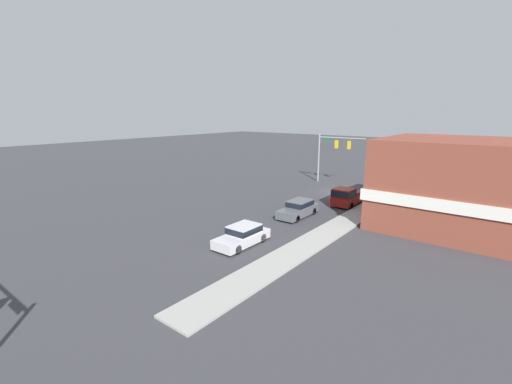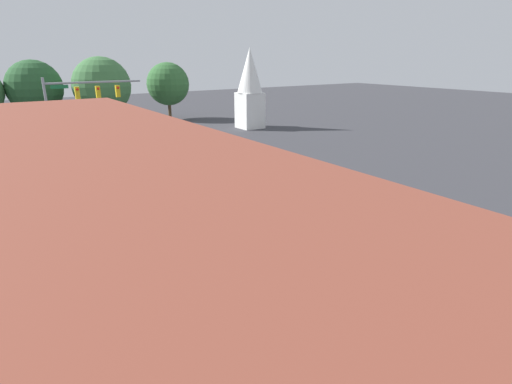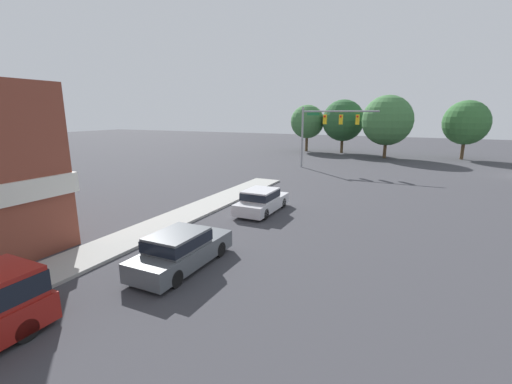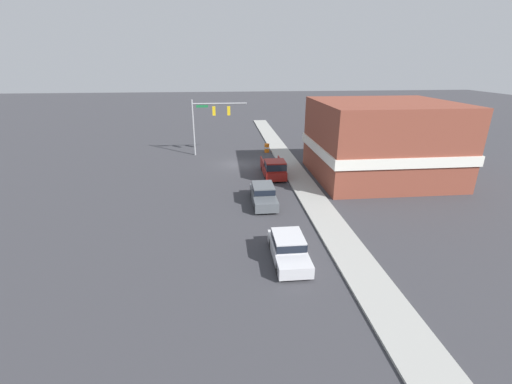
# 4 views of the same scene
# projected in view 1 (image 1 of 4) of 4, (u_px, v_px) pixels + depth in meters

# --- Properties ---
(ground_plane) EXTENTS (200.00, 200.00, 0.00)m
(ground_plane) POSITION_uv_depth(u_px,v_px,m) (338.00, 192.00, 42.04)
(ground_plane) COLOR #38383D
(sidewalk_curb) EXTENTS (2.40, 60.00, 0.14)m
(sidewalk_curb) POSITION_uv_depth(u_px,v_px,m) (385.00, 199.00, 38.61)
(sidewalk_curb) COLOR #9E9E99
(sidewalk_curb) RESTS_ON ground
(near_signal_assembly) EXTENTS (6.65, 0.49, 6.76)m
(near_signal_assembly) POSITION_uv_depth(u_px,v_px,m) (333.00, 148.00, 46.46)
(near_signal_assembly) COLOR gray
(near_signal_assembly) RESTS_ON ground
(car_lead) EXTENTS (1.84, 4.88, 1.55)m
(car_lead) POSITION_uv_depth(u_px,v_px,m) (299.00, 208.00, 32.11)
(car_lead) COLOR black
(car_lead) RESTS_ON ground
(car_second_ahead) EXTENTS (1.89, 4.61, 1.49)m
(car_second_ahead) POSITION_uv_depth(u_px,v_px,m) (243.00, 235.00, 25.17)
(car_second_ahead) COLOR black
(car_second_ahead) RESTS_ON ground
(pickup_truck_parked) EXTENTS (2.02, 5.26, 1.93)m
(pickup_truck_parked) POSITION_uv_depth(u_px,v_px,m) (347.00, 196.00, 36.09)
(pickup_truck_parked) COLOR black
(pickup_truck_parked) RESTS_ON ground
(construction_barrel) EXTENTS (0.63, 0.63, 1.12)m
(construction_barrel) POSITION_uv_depth(u_px,v_px,m) (384.00, 185.00, 43.51)
(construction_barrel) COLOR orange
(construction_barrel) RESTS_ON ground
(corner_brick_building) EXTENTS (13.01, 11.64, 7.46)m
(corner_brick_building) POSITION_uv_depth(u_px,v_px,m) (463.00, 185.00, 28.44)
(corner_brick_building) COLOR brown
(corner_brick_building) RESTS_ON ground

